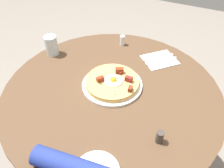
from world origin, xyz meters
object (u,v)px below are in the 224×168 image
(pepper_shaker, at_px, (160,137))
(dining_table, at_px, (112,114))
(water_glass, at_px, (51,45))
(breakfast_pizza, at_px, (113,82))
(knife, at_px, (158,57))
(fork, at_px, (161,61))
(pizza_plate, at_px, (112,85))
(salt_shaker, at_px, (122,40))

(pepper_shaker, bearing_deg, dining_table, 147.71)
(dining_table, distance_m, water_glass, 0.49)
(breakfast_pizza, bearing_deg, pepper_shaker, -34.75)
(knife, relative_size, pepper_shaker, 3.37)
(fork, distance_m, water_glass, 0.60)
(knife, distance_m, pepper_shaker, 0.53)
(dining_table, xyz_separation_m, knife, (0.12, 0.33, 0.19))
(pizza_plate, height_order, pepper_shaker, pepper_shaker)
(dining_table, height_order, breakfast_pizza, breakfast_pizza)
(salt_shaker, relative_size, pepper_shaker, 1.06)
(pizza_plate, bearing_deg, dining_table, -69.02)
(knife, relative_size, water_glass, 1.69)
(breakfast_pizza, distance_m, salt_shaker, 0.36)
(knife, xyz_separation_m, salt_shaker, (-0.23, 0.04, 0.02))
(water_glass, height_order, pepper_shaker, water_glass)
(breakfast_pizza, bearing_deg, fork, 61.08)
(pepper_shaker, bearing_deg, fork, 105.30)
(water_glass, bearing_deg, knife, 21.45)
(water_glass, bearing_deg, dining_table, -15.17)
(pizza_plate, relative_size, salt_shaker, 4.97)
(breakfast_pizza, relative_size, salt_shaker, 4.38)
(knife, xyz_separation_m, water_glass, (-0.54, -0.21, 0.05))
(dining_table, bearing_deg, pepper_shaker, -32.29)
(dining_table, distance_m, pizza_plate, 0.19)
(fork, distance_m, knife, 0.04)
(breakfast_pizza, bearing_deg, dining_table, -72.95)
(breakfast_pizza, bearing_deg, water_glass, 167.44)
(breakfast_pizza, xyz_separation_m, water_glass, (-0.41, 0.09, 0.03))
(breakfast_pizza, height_order, knife, breakfast_pizza)
(knife, height_order, salt_shaker, salt_shaker)
(knife, bearing_deg, pizza_plate, -159.00)
(breakfast_pizza, height_order, pepper_shaker, breakfast_pizza)
(breakfast_pizza, relative_size, knife, 1.38)
(breakfast_pizza, distance_m, pepper_shaker, 0.35)
(pizza_plate, xyz_separation_m, breakfast_pizza, (0.00, 0.00, 0.02))
(dining_table, bearing_deg, salt_shaker, 106.59)
(salt_shaker, height_order, pepper_shaker, salt_shaker)
(breakfast_pizza, height_order, water_glass, water_glass)
(pizza_plate, bearing_deg, breakfast_pizza, 29.57)
(pizza_plate, relative_size, breakfast_pizza, 1.13)
(breakfast_pizza, relative_size, fork, 1.38)
(fork, xyz_separation_m, salt_shaker, (-0.26, 0.07, 0.02))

